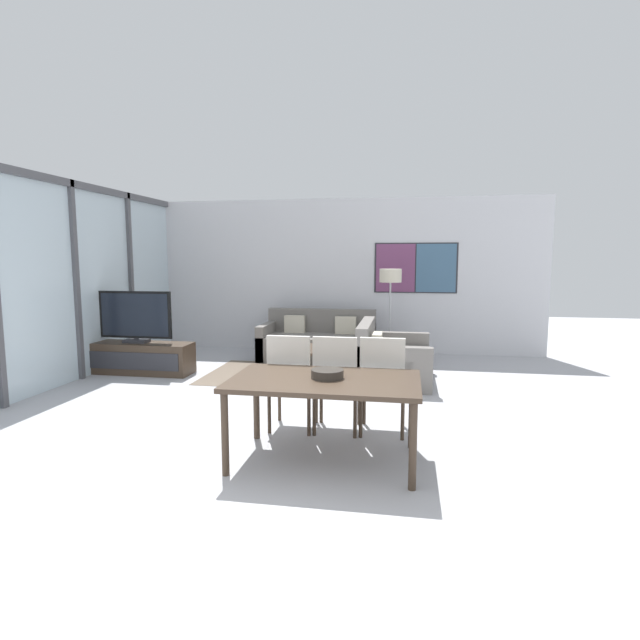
% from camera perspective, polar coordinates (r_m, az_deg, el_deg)
% --- Properties ---
extents(ground_plane, '(24.00, 24.00, 0.00)m').
position_cam_1_polar(ground_plane, '(4.13, -10.60, -17.81)').
color(ground_plane, '#B2B2B7').
extents(wall_back, '(7.56, 0.09, 2.80)m').
position_cam_1_polar(wall_back, '(9.26, 1.87, 5.10)').
color(wall_back, silver).
rests_on(wall_back, ground_plane).
extents(window_wall_left, '(0.07, 5.66, 2.80)m').
position_cam_1_polar(window_wall_left, '(7.84, -26.31, 4.93)').
color(window_wall_left, silver).
rests_on(window_wall_left, ground_plane).
extents(area_rug, '(2.86, 1.68, 0.01)m').
position_cam_1_polar(area_rug, '(7.44, -1.91, -6.31)').
color(area_rug, '#706051').
rests_on(area_rug, ground_plane).
extents(tv_console, '(1.69, 0.47, 0.47)m').
position_cam_1_polar(tv_console, '(8.03, -20.17, -4.08)').
color(tv_console, '#423326').
rests_on(tv_console, ground_plane).
extents(television, '(1.14, 0.20, 0.78)m').
position_cam_1_polar(television, '(7.94, -20.36, 0.31)').
color(television, '#2D2D33').
rests_on(television, tv_console).
extents(sofa_main, '(1.93, 0.99, 0.83)m').
position_cam_1_polar(sofa_main, '(8.63, -0.17, -2.62)').
color(sofa_main, slate).
rests_on(sofa_main, ground_plane).
extents(sofa_side, '(0.99, 1.42, 0.83)m').
position_cam_1_polar(sofa_side, '(7.16, 7.87, -4.73)').
color(sofa_side, slate).
rests_on(sofa_side, ground_plane).
extents(coffee_table, '(0.88, 0.88, 0.41)m').
position_cam_1_polar(coffee_table, '(7.38, -1.92, -4.00)').
color(coffee_table, '#423326').
rests_on(coffee_table, ground_plane).
extents(dining_table, '(1.59, 0.96, 0.72)m').
position_cam_1_polar(dining_table, '(4.25, 0.55, -7.63)').
color(dining_table, '#423326').
rests_on(dining_table, ground_plane).
extents(dining_chair_left, '(0.46, 0.46, 0.99)m').
position_cam_1_polar(dining_chair_left, '(5.01, -3.30, -6.70)').
color(dining_chair_left, beige).
rests_on(dining_chair_left, ground_plane).
extents(dining_chair_centre, '(0.46, 0.46, 0.99)m').
position_cam_1_polar(dining_chair_centre, '(4.94, 1.87, -6.89)').
color(dining_chair_centre, beige).
rests_on(dining_chair_centre, ground_plane).
extents(dining_chair_right, '(0.46, 0.46, 0.99)m').
position_cam_1_polar(dining_chair_right, '(4.92, 7.17, -6.99)').
color(dining_chair_right, beige).
rests_on(dining_chair_right, ground_plane).
extents(fruit_bowl, '(0.28, 0.28, 0.07)m').
position_cam_1_polar(fruit_bowl, '(4.24, 0.84, -6.09)').
color(fruit_bowl, '#332D28').
rests_on(fruit_bowl, dining_table).
extents(floor_lamp, '(0.36, 0.36, 1.55)m').
position_cam_1_polar(floor_lamp, '(8.39, 8.05, 4.29)').
color(floor_lamp, '#2D2D33').
rests_on(floor_lamp, ground_plane).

